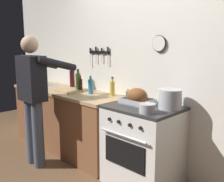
# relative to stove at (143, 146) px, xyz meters

# --- Properties ---
(wall_back) EXTENTS (6.00, 0.13, 2.60)m
(wall_back) POSITION_rel_stove_xyz_m (-0.22, 0.36, 0.85)
(wall_back) COLOR white
(wall_back) RESTS_ON ground
(counter_block) EXTENTS (2.03, 0.65, 0.90)m
(counter_block) POSITION_rel_stove_xyz_m (-1.43, 0.00, 0.01)
(counter_block) COLOR brown
(counter_block) RESTS_ON ground
(stove) EXTENTS (0.76, 0.67, 0.90)m
(stove) POSITION_rel_stove_xyz_m (0.00, 0.00, 0.00)
(stove) COLOR white
(stove) RESTS_ON ground
(person_cook) EXTENTS (0.51, 0.63, 1.66)m
(person_cook) POSITION_rel_stove_xyz_m (-1.29, -0.59, 0.50)
(person_cook) COLOR #4C566B
(person_cook) RESTS_ON ground
(roasting_pan) EXTENTS (0.35, 0.26, 0.18)m
(roasting_pan) POSITION_rel_stove_xyz_m (-0.11, 0.02, 0.53)
(roasting_pan) COLOR #B7B7BC
(roasting_pan) RESTS_ON stove
(stock_pot) EXTENTS (0.24, 0.24, 0.21)m
(stock_pot) POSITION_rel_stove_xyz_m (0.26, 0.11, 0.55)
(stock_pot) COLOR #B7B7BC
(stock_pot) RESTS_ON stove
(saucepan) EXTENTS (0.16, 0.16, 0.09)m
(saucepan) POSITION_rel_stove_xyz_m (0.19, -0.19, 0.50)
(saucepan) COLOR #B7B7BC
(saucepan) RESTS_ON stove
(cutting_board) EXTENTS (0.36, 0.24, 0.02)m
(cutting_board) POSITION_rel_stove_xyz_m (-1.29, -0.06, 0.46)
(cutting_board) COLOR tan
(cutting_board) RESTS_ON counter_block
(bottle_cooking_oil) EXTENTS (0.07, 0.07, 0.25)m
(bottle_cooking_oil) POSITION_rel_stove_xyz_m (-0.64, 0.16, 0.55)
(bottle_cooking_oil) COLOR gold
(bottle_cooking_oil) RESTS_ON counter_block
(bottle_soy_sauce) EXTENTS (0.06, 0.06, 0.22)m
(bottle_soy_sauce) POSITION_rel_stove_xyz_m (-1.22, 0.10, 0.54)
(bottle_soy_sauce) COLOR black
(bottle_soy_sauce) RESTS_ON counter_block
(bottle_olive_oil) EXTENTS (0.07, 0.07, 0.30)m
(bottle_olive_oil) POSITION_rel_stove_xyz_m (-1.33, 0.15, 0.57)
(bottle_olive_oil) COLOR #385623
(bottle_olive_oil) RESTS_ON counter_block
(bottle_dish_soap) EXTENTS (0.07, 0.07, 0.25)m
(bottle_dish_soap) POSITION_rel_stove_xyz_m (-0.95, 0.06, 0.55)
(bottle_dish_soap) COLOR #338CCC
(bottle_dish_soap) RESTS_ON counter_block
(bottle_wine_red) EXTENTS (0.08, 0.08, 0.32)m
(bottle_wine_red) POSITION_rel_stove_xyz_m (-1.60, 0.24, 0.59)
(bottle_wine_red) COLOR #47141E
(bottle_wine_red) RESTS_ON counter_block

